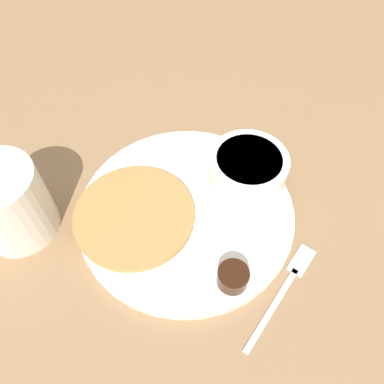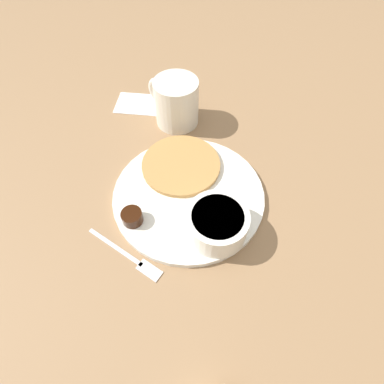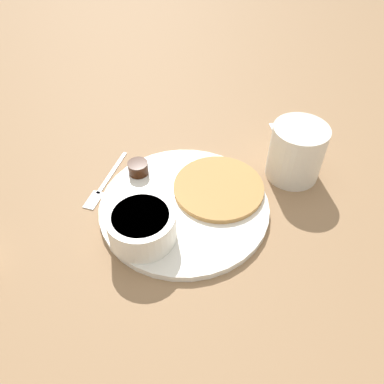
{
  "view_description": "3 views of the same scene",
  "coord_description": "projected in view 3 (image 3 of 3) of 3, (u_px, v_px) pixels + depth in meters",
  "views": [
    {
      "loc": [
        0.26,
        0.02,
        0.42
      ],
      "look_at": [
        -0.0,
        0.01,
        0.04
      ],
      "focal_mm": 35.0,
      "sensor_mm": 36.0,
      "label": 1
    },
    {
      "loc": [
        -0.01,
        0.32,
        0.47
      ],
      "look_at": [
        -0.01,
        0.01,
        0.03
      ],
      "focal_mm": 28.0,
      "sensor_mm": 36.0,
      "label": 2
    },
    {
      "loc": [
        -0.41,
        0.1,
        0.47
      ],
      "look_at": [
        -0.01,
        -0.01,
        0.04
      ],
      "focal_mm": 35.0,
      "sensor_mm": 36.0,
      "label": 3
    }
  ],
  "objects": [
    {
      "name": "ground_plane",
      "position": [
        184.0,
        208.0,
        0.63
      ],
      "size": [
        4.0,
        4.0,
        0.0
      ],
      "primitive_type": "plane",
      "color": "#93704C"
    },
    {
      "name": "plate",
      "position": [
        184.0,
        206.0,
        0.62
      ],
      "size": [
        0.28,
        0.28,
        0.01
      ],
      "color": "white",
      "rests_on": "ground_plane"
    },
    {
      "name": "pancake_stack",
      "position": [
        219.0,
        188.0,
        0.64
      ],
      "size": [
        0.15,
        0.15,
        0.01
      ],
      "color": "#B78447",
      "rests_on": "plate"
    },
    {
      "name": "bowl",
      "position": [
        142.0,
        225.0,
        0.55
      ],
      "size": [
        0.1,
        0.1,
        0.05
      ],
      "color": "white",
      "rests_on": "plate"
    },
    {
      "name": "syrup_cup",
      "position": [
        138.0,
        168.0,
        0.66
      ],
      "size": [
        0.04,
        0.04,
        0.02
      ],
      "color": "black",
      "rests_on": "plate"
    },
    {
      "name": "butter_ramekin",
      "position": [
        128.0,
        229.0,
        0.56
      ],
      "size": [
        0.05,
        0.05,
        0.04
      ],
      "color": "white",
      "rests_on": "plate"
    },
    {
      "name": "coffee_mug",
      "position": [
        297.0,
        151.0,
        0.65
      ],
      "size": [
        0.12,
        0.11,
        0.1
      ],
      "color": "silver",
      "rests_on": "ground_plane"
    },
    {
      "name": "fork",
      "position": [
        103.0,
        185.0,
        0.66
      ],
      "size": [
        0.14,
        0.09,
        0.0
      ],
      "color": "silver",
      "rests_on": "ground_plane"
    },
    {
      "name": "napkin",
      "position": [
        295.0,
        136.0,
        0.76
      ],
      "size": [
        0.11,
        0.09,
        0.0
      ],
      "color": "white",
      "rests_on": "ground_plane"
    }
  ]
}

